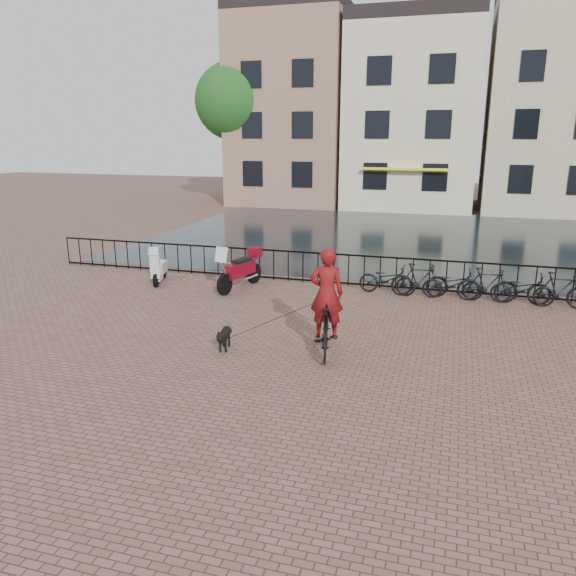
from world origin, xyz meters
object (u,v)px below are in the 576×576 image
(dog, at_px, (225,338))
(scooter, at_px, (159,263))
(cyclist, at_px, (326,308))
(motorcycle, at_px, (240,265))

(dog, xyz_separation_m, scooter, (-4.33, 4.84, 0.39))
(cyclist, relative_size, motorcycle, 1.27)
(motorcycle, bearing_deg, dog, -59.42)
(scooter, bearing_deg, cyclist, -50.84)
(dog, relative_size, motorcycle, 0.39)
(cyclist, xyz_separation_m, dog, (-2.23, -0.40, -0.78))
(cyclist, bearing_deg, scooter, -45.90)
(motorcycle, height_order, scooter, motorcycle)
(cyclist, bearing_deg, motorcycle, -61.64)
(cyclist, height_order, motorcycle, cyclist)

